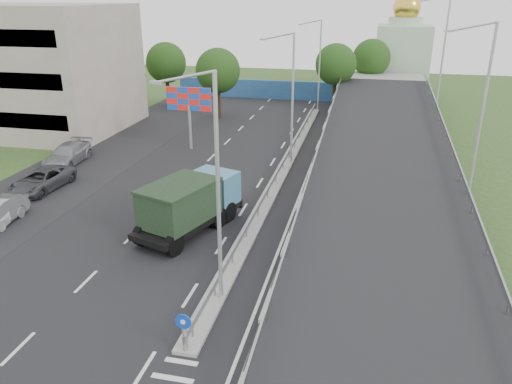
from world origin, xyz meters
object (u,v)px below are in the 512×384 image
(church, at_px, (402,54))
(dump_truck, at_px, (190,203))
(parked_car_d, at_px, (68,154))
(billboard, at_px, (189,103))
(parked_car_c, at_px, (42,180))
(lamp_post_near, at_px, (213,180))
(lamp_post_mid, at_px, (290,92))
(lamp_post_far, at_px, (318,61))
(sign_bollard, at_px, (184,332))

(church, xyz_separation_m, dump_truck, (-13.45, -47.51, -3.54))
(parked_car_d, bearing_deg, billboard, 31.32)
(parked_car_c, bearing_deg, church, 63.38)
(lamp_post_near, bearing_deg, lamp_post_mid, 90.00)
(lamp_post_near, height_order, church, church)
(lamp_post_far, distance_m, parked_car_d, 30.14)
(lamp_post_mid, xyz_separation_m, parked_car_c, (-16.02, -9.65, -5.08))
(lamp_post_mid, distance_m, parked_car_d, 18.64)
(sign_bollard, height_order, lamp_post_mid, lamp_post_mid)
(lamp_post_mid, height_order, parked_car_c, lamp_post_mid)
(sign_bollard, distance_m, billboard, 27.53)
(lamp_post_mid, height_order, church, church)
(lamp_post_near, distance_m, church, 54.90)
(parked_car_d, bearing_deg, parked_car_c, -79.60)
(billboard, relative_size, dump_truck, 0.71)
(sign_bollard, height_order, dump_truck, dump_truck)
(lamp_post_near, xyz_separation_m, dump_truck, (-3.56, 6.49, -4.04))
(billboard, xyz_separation_m, dump_truck, (5.55, -15.51, -2.42))
(parked_car_d, bearing_deg, dump_truck, -38.58)
(lamp_post_far, bearing_deg, parked_car_d, -126.08)
(lamp_post_far, height_order, billboard, lamp_post_far)
(church, distance_m, parked_car_c, 50.96)
(lamp_post_far, bearing_deg, sign_bollard, -90.14)
(lamp_post_near, relative_size, parked_car_d, 1.85)
(church, xyz_separation_m, parked_car_c, (-25.91, -43.65, -4.58))
(lamp_post_near, xyz_separation_m, church, (9.89, 54.00, -0.50))
(lamp_post_near, relative_size, dump_truck, 1.31)
(lamp_post_mid, bearing_deg, sign_bollard, -90.26)
(dump_truck, height_order, parked_car_d, dump_truck)
(sign_bollard, bearing_deg, billboard, 109.21)
(billboard, bearing_deg, lamp_post_far, 63.16)
(sign_bollard, bearing_deg, parked_car_d, 131.28)
(lamp_post_near, relative_size, billboard, 1.83)
(church, bearing_deg, lamp_post_far, -125.24)
(lamp_post_mid, bearing_deg, lamp_post_far, 90.00)
(billboard, bearing_deg, sign_bollard, -70.79)
(lamp_post_near, height_order, dump_truck, lamp_post_near)
(lamp_post_far, bearing_deg, billboard, -116.84)
(lamp_post_near, distance_m, dump_truck, 8.43)
(lamp_post_far, xyz_separation_m, billboard, (-9.11, -18.00, -1.62))
(billboard, bearing_deg, lamp_post_near, -67.51)
(lamp_post_mid, relative_size, parked_car_d, 1.85)
(lamp_post_mid, xyz_separation_m, dump_truck, (-3.56, -13.51, -4.04))
(lamp_post_near, distance_m, lamp_post_far, 40.00)
(parked_car_c, bearing_deg, sign_bollard, -37.63)
(church, height_order, dump_truck, church)
(lamp_post_near, relative_size, church, 0.73)
(lamp_post_near, bearing_deg, church, 79.62)
(lamp_post_far, height_order, dump_truck, lamp_post_far)
(parked_car_c, bearing_deg, parked_car_d, 108.80)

